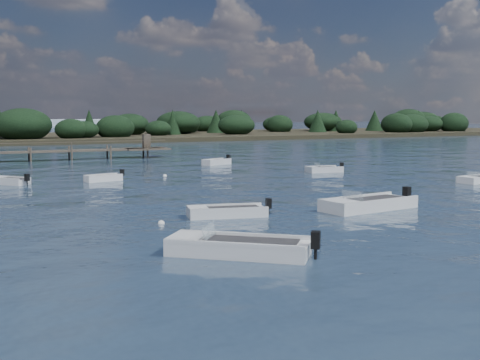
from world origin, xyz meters
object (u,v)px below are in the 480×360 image
tender_far_grey_b (217,163)px  dinghy_mid_grey (227,214)px  tender_far_grey (10,182)px  dinghy_mid_white_b (480,180)px  dinghy_mid_white_a (368,206)px  dinghy_near_olive (238,250)px  dinghy_extra_a (324,170)px  tender_far_white (103,179)px

tender_far_grey_b → dinghy_mid_grey: tender_far_grey_b is taller
tender_far_grey_b → tender_far_grey: size_ratio=1.12×
dinghy_mid_white_b → dinghy_mid_white_a: dinghy_mid_white_a is taller
dinghy_mid_white_b → dinghy_mid_grey: 23.94m
tender_far_grey → dinghy_near_olive: size_ratio=0.59×
dinghy_mid_white_b → dinghy_extra_a: (-6.29, 11.52, 0.00)m
dinghy_mid_white_a → dinghy_mid_white_b: bearing=23.3°
dinghy_mid_white_a → dinghy_extra_a: (9.23, 18.19, -0.04)m
dinghy_near_olive → dinghy_extra_a: bearing=50.8°
tender_far_grey → tender_far_white: 6.67m
dinghy_mid_white_a → tender_far_grey_b: bearing=82.7°
tender_far_white → dinghy_mid_grey: size_ratio=0.72×
dinghy_near_olive → dinghy_mid_white_a: bearing=30.4°
dinghy_mid_white_b → dinghy_mid_grey: size_ratio=1.00×
dinghy_mid_white_a → tender_far_grey: (-16.43, 20.51, -0.03)m
tender_far_grey_b → tender_far_grey: (-20.18, -8.69, -0.02)m
tender_far_grey → dinghy_mid_grey: 21.07m
tender_far_white → dinghy_mid_grey: (2.02, -18.29, -0.00)m
tender_far_grey → dinghy_mid_grey: (8.62, -19.23, -0.00)m
dinghy_mid_white_a → tender_far_white: 21.90m
tender_far_grey_b → dinghy_mid_grey: bearing=-112.5°
tender_far_grey_b → dinghy_near_olive: 38.41m
dinghy_extra_a → tender_far_white: size_ratio=1.10×
dinghy_mid_white_a → dinghy_mid_grey: 7.91m
tender_far_grey → dinghy_mid_white_b: bearing=-23.4°
dinghy_extra_a → dinghy_mid_white_b: bearing=-61.4°
tender_far_grey → tender_far_white: bearing=-8.1°
tender_far_grey_b → dinghy_mid_white_b: bearing=-62.4°
dinghy_mid_white_a → tender_far_grey: 26.28m
dinghy_mid_grey → dinghy_near_olive: bearing=-111.5°
tender_far_grey → dinghy_mid_grey: dinghy_mid_grey is taller
dinghy_mid_white_b → dinghy_mid_white_a: bearing=-156.7°
dinghy_extra_a → dinghy_mid_white_a: bearing=-116.9°
tender_far_grey_b → dinghy_mid_grey: (-11.56, -27.92, -0.02)m
dinghy_extra_a → tender_far_grey: dinghy_extra_a is taller
dinghy_near_olive → dinghy_mid_grey: 8.19m
tender_far_grey → dinghy_mid_white_a: bearing=-51.3°
tender_far_grey → dinghy_mid_grey: size_ratio=0.71×
dinghy_mid_grey → dinghy_mid_white_a: bearing=-9.3°
tender_far_grey_b → dinghy_mid_grey: size_ratio=0.80×
dinghy_mid_white_a → dinghy_mid_grey: bearing=170.7°
dinghy_mid_white_b → tender_far_grey_b: (-11.77, 22.52, 0.03)m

